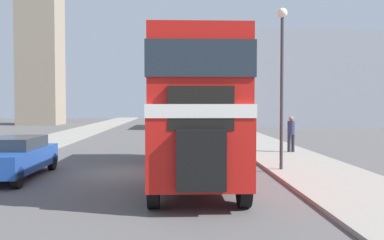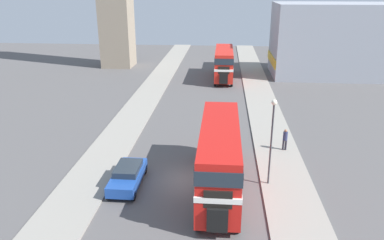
# 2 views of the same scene
# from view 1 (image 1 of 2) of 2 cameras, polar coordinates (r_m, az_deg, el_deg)

# --- Properties ---
(ground_plane) EXTENTS (120.00, 120.00, 0.00)m
(ground_plane) POSITION_cam_1_polar(r_m,az_deg,el_deg) (15.88, -8.06, -6.96)
(ground_plane) COLOR #565454
(sidewalk_right) EXTENTS (3.50, 120.00, 0.12)m
(sidewalk_right) POSITION_cam_1_polar(r_m,az_deg,el_deg) (16.60, 15.96, -6.41)
(sidewalk_right) COLOR gray
(sidewalk_right) RESTS_ON ground_plane
(double_decker_bus) EXTENTS (2.48, 10.86, 4.36)m
(double_decker_bus) POSITION_cam_1_polar(r_m,az_deg,el_deg) (14.69, 0.00, 2.45)
(double_decker_bus) COLOR red
(double_decker_bus) RESTS_ON ground_plane
(bus_distant) EXTENTS (2.47, 10.45, 4.20)m
(bus_distant) POSITION_cam_1_polar(r_m,az_deg,el_deg) (45.23, -1.23, 2.14)
(bus_distant) COLOR red
(bus_distant) RESTS_ON ground_plane
(car_parked_near) EXTENTS (1.77, 4.46, 1.38)m
(car_parked_near) POSITION_cam_1_polar(r_m,az_deg,el_deg) (15.71, -22.69, -4.52)
(car_parked_near) COLOR #1E479E
(car_parked_near) RESTS_ON ground_plane
(pedestrian_walking) EXTENTS (0.36, 0.36, 1.77)m
(pedestrian_walking) POSITION_cam_1_polar(r_m,az_deg,el_deg) (21.81, 13.08, -1.55)
(pedestrian_walking) COLOR #282833
(pedestrian_walking) RESTS_ON sidewalk_right
(street_lamp) EXTENTS (0.36, 0.36, 5.86)m
(street_lamp) POSITION_cam_1_polar(r_m,az_deg,el_deg) (15.98, 11.91, 7.30)
(street_lamp) COLOR #38383D
(street_lamp) RESTS_ON sidewalk_right
(shop_building_block) EXTENTS (21.18, 9.70, 10.23)m
(shop_building_block) POSITION_cam_1_polar(r_m,az_deg,el_deg) (52.11, 18.51, 4.91)
(shop_building_block) COLOR #999EA8
(shop_building_block) RESTS_ON ground_plane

